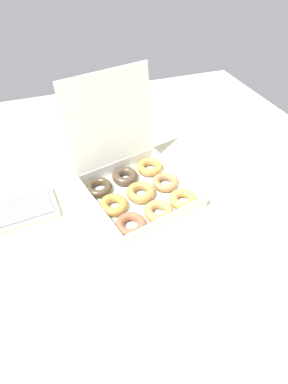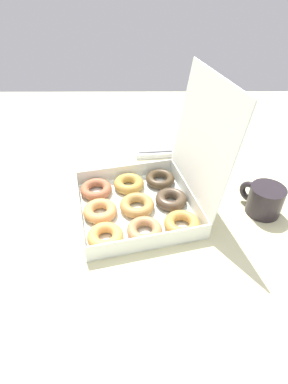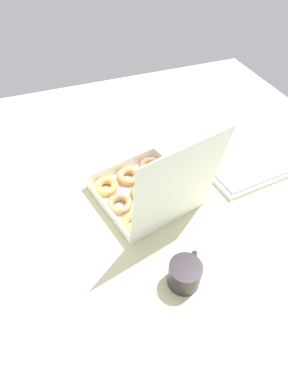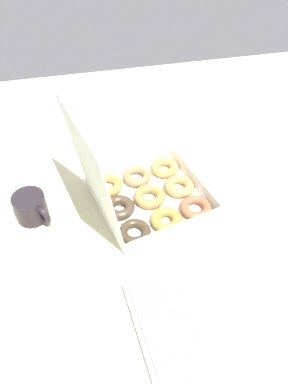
% 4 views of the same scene
% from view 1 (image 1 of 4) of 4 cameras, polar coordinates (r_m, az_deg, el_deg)
% --- Properties ---
extents(ground_plane, '(1.80, 1.80, 0.02)m').
position_cam_1_polar(ground_plane, '(1.01, -3.37, -2.13)').
color(ground_plane, beige).
extents(donut_box, '(0.39, 0.42, 0.36)m').
position_cam_1_polar(donut_box, '(1.00, -1.32, 1.46)').
color(donut_box, white).
rests_on(donut_box, ground_plane).
extents(coffee_mug, '(0.12, 0.11, 0.08)m').
position_cam_1_polar(coffee_mug, '(1.26, -5.68, 11.19)').
color(coffee_mug, black).
rests_on(coffee_mug, ground_plane).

